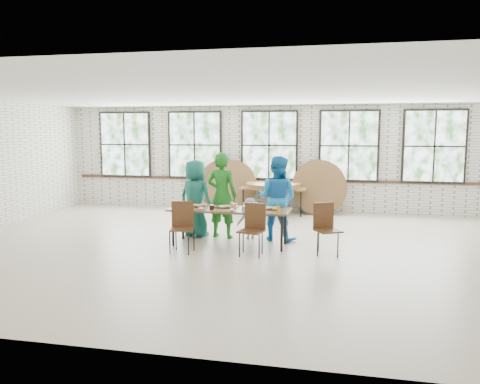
{
  "coord_description": "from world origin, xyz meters",
  "views": [
    {
      "loc": [
        1.92,
        -8.74,
        2.25
      ],
      "look_at": [
        0.0,
        0.4,
        1.05
      ],
      "focal_mm": 35.0,
      "sensor_mm": 36.0,
      "label": 1
    }
  ],
  "objects_px": {
    "dining_table": "(230,211)",
    "chair_near_right": "(253,225)",
    "storage_table": "(273,190)",
    "chair_near_left": "(182,222)"
  },
  "relations": [
    {
      "from": "dining_table",
      "to": "chair_near_left",
      "type": "height_order",
      "value": "chair_near_left"
    },
    {
      "from": "chair_near_left",
      "to": "chair_near_right",
      "type": "height_order",
      "value": "same"
    },
    {
      "from": "chair_near_left",
      "to": "storage_table",
      "type": "relative_size",
      "value": 0.52
    },
    {
      "from": "storage_table",
      "to": "chair_near_right",
      "type": "bearing_deg",
      "value": -84.93
    },
    {
      "from": "dining_table",
      "to": "chair_near_right",
      "type": "relative_size",
      "value": 2.54
    },
    {
      "from": "dining_table",
      "to": "chair_near_right",
      "type": "xyz_separation_m",
      "value": [
        0.59,
        -0.6,
        -0.13
      ]
    },
    {
      "from": "chair_near_right",
      "to": "storage_table",
      "type": "distance_m",
      "value": 4.28
    },
    {
      "from": "chair_near_left",
      "to": "chair_near_right",
      "type": "distance_m",
      "value": 1.35
    },
    {
      "from": "chair_near_left",
      "to": "storage_table",
      "type": "xyz_separation_m",
      "value": [
        1.14,
        4.33,
        0.13
      ]
    },
    {
      "from": "dining_table",
      "to": "chair_near_left",
      "type": "bearing_deg",
      "value": -138.75
    }
  ]
}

